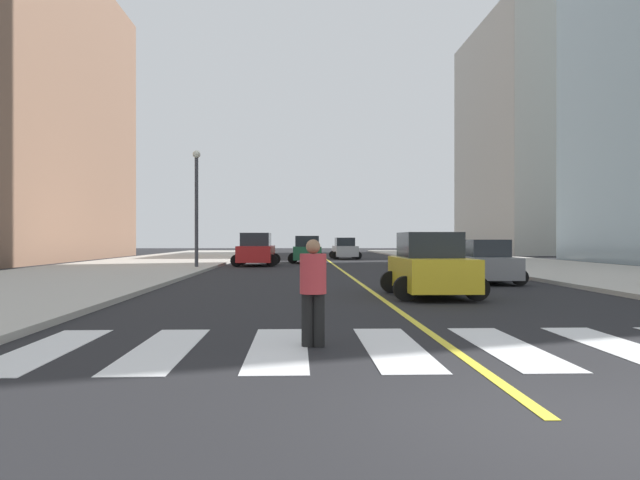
{
  "coord_description": "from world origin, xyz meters",
  "views": [
    {
      "loc": [
        -2.4,
        -5.77,
        1.72
      ],
      "look_at": [
        -1.3,
        25.16,
        1.66
      ],
      "focal_mm": 35.0,
      "sensor_mm": 36.0,
      "label": 1
    }
  ],
  "objects_px": {
    "car_red_sixth": "(256,250)",
    "pedestrian_crossing": "(313,288)",
    "car_yellow_fifth": "(430,266)",
    "car_gray_fourth": "(488,263)",
    "car_white_second": "(425,252)",
    "street_lamp": "(196,197)",
    "car_green_third": "(307,250)",
    "car_silver_nearest": "(345,249)"
  },
  "relations": [
    {
      "from": "car_yellow_fifth",
      "to": "street_lamp",
      "type": "distance_m",
      "value": 19.62
    },
    {
      "from": "car_silver_nearest",
      "to": "car_white_second",
      "type": "distance_m",
      "value": 15.71
    },
    {
      "from": "car_red_sixth",
      "to": "pedestrian_crossing",
      "type": "relative_size",
      "value": 2.77
    },
    {
      "from": "car_yellow_fifth",
      "to": "pedestrian_crossing",
      "type": "relative_size",
      "value": 2.51
    },
    {
      "from": "car_gray_fourth",
      "to": "car_red_sixth",
      "type": "height_order",
      "value": "car_red_sixth"
    },
    {
      "from": "car_yellow_fifth",
      "to": "car_red_sixth",
      "type": "xyz_separation_m",
      "value": [
        -6.6,
        21.47,
        0.09
      ]
    },
    {
      "from": "car_yellow_fifth",
      "to": "street_lamp",
      "type": "relative_size",
      "value": 0.65
    },
    {
      "from": "car_red_sixth",
      "to": "car_white_second",
      "type": "bearing_deg",
      "value": -8.57
    },
    {
      "from": "car_white_second",
      "to": "car_green_third",
      "type": "distance_m",
      "value": 9.71
    },
    {
      "from": "car_silver_nearest",
      "to": "street_lamp",
      "type": "height_order",
      "value": "street_lamp"
    },
    {
      "from": "car_gray_fourth",
      "to": "car_white_second",
      "type": "bearing_deg",
      "value": -89.24
    },
    {
      "from": "car_white_second",
      "to": "pedestrian_crossing",
      "type": "relative_size",
      "value": 2.66
    },
    {
      "from": "car_silver_nearest",
      "to": "car_red_sixth",
      "type": "distance_m",
      "value": 14.98
    },
    {
      "from": "car_red_sixth",
      "to": "street_lamp",
      "type": "bearing_deg",
      "value": -121.61
    },
    {
      "from": "pedestrian_crossing",
      "to": "car_silver_nearest",
      "type": "bearing_deg",
      "value": -93.56
    },
    {
      "from": "car_green_third",
      "to": "car_red_sixth",
      "type": "bearing_deg",
      "value": -125.12
    },
    {
      "from": "car_white_second",
      "to": "street_lamp",
      "type": "relative_size",
      "value": 0.69
    },
    {
      "from": "car_white_second",
      "to": "street_lamp",
      "type": "height_order",
      "value": "street_lamp"
    },
    {
      "from": "car_green_third",
      "to": "pedestrian_crossing",
      "type": "relative_size",
      "value": 2.53
    },
    {
      "from": "car_yellow_fifth",
      "to": "car_red_sixth",
      "type": "relative_size",
      "value": 0.9
    },
    {
      "from": "street_lamp",
      "to": "car_gray_fourth",
      "type": "bearing_deg",
      "value": -40.92
    },
    {
      "from": "car_green_third",
      "to": "car_silver_nearest",
      "type": "bearing_deg",
      "value": 68.89
    },
    {
      "from": "car_green_third",
      "to": "car_yellow_fifth",
      "type": "relative_size",
      "value": 1.01
    },
    {
      "from": "car_gray_fourth",
      "to": "car_yellow_fifth",
      "type": "relative_size",
      "value": 0.9
    },
    {
      "from": "car_gray_fourth",
      "to": "street_lamp",
      "type": "height_order",
      "value": "street_lamp"
    },
    {
      "from": "car_gray_fourth",
      "to": "car_yellow_fifth",
      "type": "distance_m",
      "value": 6.45
    },
    {
      "from": "car_yellow_fifth",
      "to": "street_lamp",
      "type": "height_order",
      "value": "street_lamp"
    },
    {
      "from": "car_gray_fourth",
      "to": "street_lamp",
      "type": "relative_size",
      "value": 0.59
    },
    {
      "from": "car_white_second",
      "to": "pedestrian_crossing",
      "type": "height_order",
      "value": "car_white_second"
    },
    {
      "from": "car_green_third",
      "to": "car_gray_fourth",
      "type": "xyz_separation_m",
      "value": [
        6.71,
        -20.66,
        -0.11
      ]
    },
    {
      "from": "car_red_sixth",
      "to": "pedestrian_crossing",
      "type": "bearing_deg",
      "value": -83.11
    },
    {
      "from": "car_white_second",
      "to": "car_green_third",
      "type": "bearing_deg",
      "value": -40.08
    },
    {
      "from": "car_silver_nearest",
      "to": "car_green_third",
      "type": "relative_size",
      "value": 0.96
    },
    {
      "from": "car_silver_nearest",
      "to": "car_gray_fourth",
      "type": "height_order",
      "value": "car_silver_nearest"
    },
    {
      "from": "car_red_sixth",
      "to": "car_silver_nearest",
      "type": "bearing_deg",
      "value": 64.83
    },
    {
      "from": "car_silver_nearest",
      "to": "car_red_sixth",
      "type": "bearing_deg",
      "value": 61.59
    },
    {
      "from": "car_silver_nearest",
      "to": "street_lamp",
      "type": "bearing_deg",
      "value": 59.85
    },
    {
      "from": "pedestrian_crossing",
      "to": "street_lamp",
      "type": "distance_m",
      "value": 26.19
    },
    {
      "from": "car_silver_nearest",
      "to": "car_gray_fourth",
      "type": "relative_size",
      "value": 1.07
    },
    {
      "from": "car_yellow_fifth",
      "to": "pedestrian_crossing",
      "type": "height_order",
      "value": "car_yellow_fifth"
    },
    {
      "from": "car_green_third",
      "to": "street_lamp",
      "type": "height_order",
      "value": "street_lamp"
    },
    {
      "from": "car_silver_nearest",
      "to": "car_yellow_fifth",
      "type": "xyz_separation_m",
      "value": [
        -0.1,
        -34.87,
        0.04
      ]
    }
  ]
}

